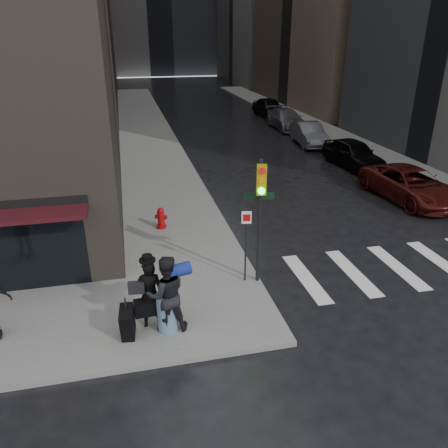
{
  "coord_description": "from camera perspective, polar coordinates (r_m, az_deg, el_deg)",
  "views": [
    {
      "loc": [
        -1.65,
        -9.95,
        7.03
      ],
      "look_at": [
        1.28,
        2.8,
        1.3
      ],
      "focal_mm": 35.0,
      "sensor_mm": 36.0,
      "label": 1
    }
  ],
  "objects": [
    {
      "name": "ground",
      "position": [
        12.3,
        -2.93,
        -11.25
      ],
      "size": [
        140.0,
        140.0,
        0.0
      ],
      "primitive_type": "plane",
      "color": "black",
      "rests_on": "ground"
    },
    {
      "name": "sidewalk_left",
      "position": [
        37.64,
        -10.44,
        12.63
      ],
      "size": [
        4.0,
        50.0,
        0.15
      ],
      "primitive_type": "cube",
      "color": "slate",
      "rests_on": "ground"
    },
    {
      "name": "sidewalk_right",
      "position": [
        40.54,
        9.49,
        13.46
      ],
      "size": [
        3.0,
        50.0,
        0.15
      ],
      "primitive_type": "cube",
      "color": "slate",
      "rests_on": "ground"
    },
    {
      "name": "crosswalk",
      "position": [
        15.91,
        24.08,
        -4.8
      ],
      "size": [
        8.5,
        3.0,
        0.01
      ],
      "color": "silver",
      "rests_on": "ground"
    },
    {
      "name": "man_overcoat",
      "position": [
        11.11,
        -10.25,
        -9.58
      ],
      "size": [
        1.16,
        1.01,
        2.06
      ],
      "rotation": [
        0.0,
        0.0,
        3.04
      ],
      "color": "black",
      "rests_on": "ground"
    },
    {
      "name": "man_jeans",
      "position": [
        10.89,
        -7.6,
        -9.06
      ],
      "size": [
        1.48,
        0.85,
        2.06
      ],
      "rotation": [
        0.0,
        0.0,
        3.21
      ],
      "color": "black",
      "rests_on": "ground"
    },
    {
      "name": "traffic_light",
      "position": [
        12.26,
        4.58,
        2.3
      ],
      "size": [
        0.93,
        0.52,
        3.77
      ],
      "rotation": [
        0.0,
        0.0,
        -0.21
      ],
      "color": "black",
      "rests_on": "ground"
    },
    {
      "name": "fire_hydrant",
      "position": [
        16.85,
        -8.22,
        0.67
      ],
      "size": [
        0.48,
        0.36,
        0.83
      ],
      "rotation": [
        0.0,
        0.0,
        -0.39
      ],
      "color": "#A50A0C",
      "rests_on": "ground"
    },
    {
      "name": "parked_car_0",
      "position": [
        21.59,
        23.16,
        4.75
      ],
      "size": [
        2.84,
        5.45,
        1.46
      ],
      "primitive_type": "imported",
      "rotation": [
        0.0,
        0.0,
        0.08
      ],
      "color": "#3C0E0C",
      "rests_on": "ground"
    },
    {
      "name": "parked_car_1",
      "position": [
        26.15,
        16.53,
        8.84
      ],
      "size": [
        2.16,
        4.67,
        1.55
      ],
      "primitive_type": "imported",
      "rotation": [
        0.0,
        0.0,
        0.07
      ],
      "color": "black",
      "rests_on": "ground"
    },
    {
      "name": "parked_car_2",
      "position": [
        30.87,
        11.03,
        11.48
      ],
      "size": [
        2.0,
        4.64,
        1.49
      ],
      "primitive_type": "imported",
      "rotation": [
        0.0,
        0.0,
        -0.1
      ],
      "color": "#505055",
      "rests_on": "ground"
    },
    {
      "name": "parked_car_3",
      "position": [
        36.09,
        8.13,
        13.41
      ],
      "size": [
        2.13,
        5.22,
        1.51
      ],
      "primitive_type": "imported",
      "rotation": [
        0.0,
        0.0,
        -0.0
      ],
      "color": "#535258",
      "rests_on": "ground"
    },
    {
      "name": "parked_car_4",
      "position": [
        41.4,
        5.95,
        14.91
      ],
      "size": [
        2.24,
        4.96,
        1.65
      ],
      "primitive_type": "imported",
      "rotation": [
        0.0,
        0.0,
        0.06
      ],
      "color": "black",
      "rests_on": "ground"
    }
  ]
}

